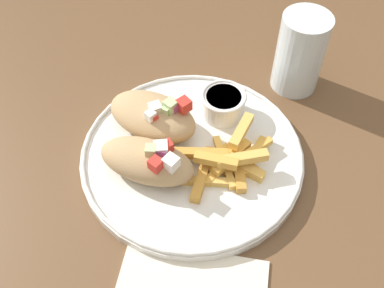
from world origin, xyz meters
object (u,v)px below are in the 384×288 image
object	(u,v)px
pita_sandwich_far	(153,116)
sauce_ramekin	(223,103)
fries_pile	(229,161)
water_glass	(299,56)
pita_sandwich_near	(148,161)
plate	(192,155)

from	to	relation	value
pita_sandwich_far	sauce_ramekin	world-z (taller)	pita_sandwich_far
fries_pile	sauce_ramekin	xyz separation A→B (m)	(-0.03, 0.09, 0.01)
pita_sandwich_far	water_glass	world-z (taller)	water_glass
sauce_ramekin	pita_sandwich_near	bearing A→B (deg)	-121.76
pita_sandwich_near	pita_sandwich_far	world-z (taller)	pita_sandwich_far
fries_pile	pita_sandwich_near	bearing A→B (deg)	-163.16
plate	fries_pile	xyz separation A→B (m)	(0.05, -0.01, 0.02)
pita_sandwich_near	sauce_ramekin	distance (m)	0.14
pita_sandwich_near	pita_sandwich_far	distance (m)	0.08
plate	pita_sandwich_far	world-z (taller)	pita_sandwich_far
pita_sandwich_near	pita_sandwich_far	size ratio (longest dim) A/B	0.92
pita_sandwich_near	fries_pile	bearing A→B (deg)	23.76
pita_sandwich_near	water_glass	bearing A→B (deg)	59.25
sauce_ramekin	water_glass	distance (m)	0.14
plate	fries_pile	bearing A→B (deg)	-12.06
sauce_ramekin	water_glass	bearing A→B (deg)	46.19
pita_sandwich_near	water_glass	size ratio (longest dim) A/B	1.07
plate	fries_pile	world-z (taller)	fries_pile
plate	pita_sandwich_near	xyz separation A→B (m)	(-0.05, -0.04, 0.03)
water_glass	pita_sandwich_near	bearing A→B (deg)	-127.66
plate	water_glass	world-z (taller)	water_glass
plate	water_glass	bearing A→B (deg)	55.72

